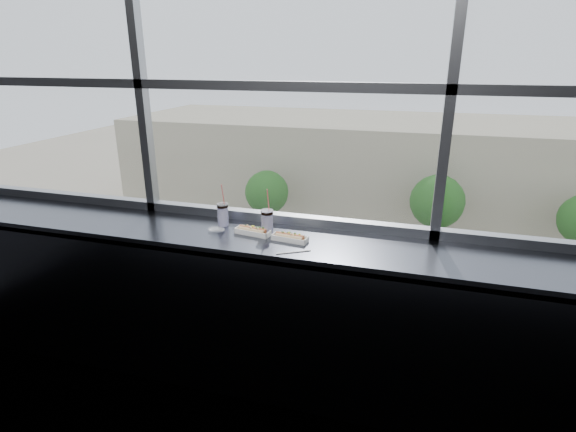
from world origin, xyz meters
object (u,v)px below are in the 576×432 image
(wrapper, at_px, (216,229))
(pedestrian_d, at_px, (530,248))
(car_near_c, at_px, (404,328))
(car_far_a, at_px, (247,242))
(soda_cup_right, at_px, (267,221))
(loose_straw, at_px, (294,252))
(soda_cup_left, at_px, (223,213))
(tree_left, at_px, (267,192))
(pedestrian_a, at_px, (331,236))
(car_near_d, at_px, (557,354))
(hotdog_tray_right, at_px, (290,237))
(tree_center, at_px, (437,202))
(hotdog_tray_left, at_px, (253,231))
(pedestrian_b, at_px, (382,240))
(car_near_a, at_px, (108,285))
(car_near_b, at_px, (242,307))

(wrapper, distance_m, pedestrian_d, 31.93)
(car_near_c, xyz_separation_m, car_far_a, (-10.97, 8.00, -0.15))
(soda_cup_right, relative_size, loose_straw, 1.46)
(soda_cup_left, bearing_deg, soda_cup_right, -9.71)
(car_far_a, height_order, tree_left, tree_left)
(pedestrian_a, bearing_deg, wrapper, 9.04)
(car_near_d, bearing_deg, hotdog_tray_right, 151.15)
(pedestrian_d, bearing_deg, tree_left, -89.08)
(pedestrian_a, height_order, tree_center, tree_center)
(soda_cup_right, relative_size, pedestrian_a, 0.16)
(loose_straw, xyz_separation_m, tree_center, (2.15, 28.47, -8.22))
(tree_center, bearing_deg, pedestrian_a, -172.03)
(hotdog_tray_left, xyz_separation_m, tree_left, (-9.78, 28.27, -8.62))
(hotdog_tray_right, xyz_separation_m, car_near_d, (7.21, 16.30, -10.97))
(soda_cup_right, xyz_separation_m, pedestrian_b, (-1.03, 27.51, -11.22))
(wrapper, bearing_deg, car_far_a, 111.61)
(car_near_d, xyz_separation_m, pedestrian_b, (-8.42, 11.29, -0.19))
(car_near_a, relative_size, pedestrian_a, 3.13)
(car_near_d, bearing_deg, car_near_b, 85.01)
(pedestrian_b, height_order, tree_left, tree_left)
(car_near_a, xyz_separation_m, tree_center, (17.65, 12.00, 2.85))
(wrapper, xyz_separation_m, car_near_d, (7.71, 16.29, -10.96))
(car_near_c, bearing_deg, car_near_b, 92.70)
(pedestrian_d, bearing_deg, tree_center, -87.27)
(tree_center, bearing_deg, car_near_d, -67.44)
(hotdog_tray_left, distance_m, car_near_a, 24.85)
(soda_cup_left, distance_m, tree_center, 29.49)
(wrapper, bearing_deg, car_near_b, 112.64)
(hotdog_tray_right, xyz_separation_m, soda_cup_right, (-0.17, 0.08, 0.07))
(car_near_b, bearing_deg, tree_left, 7.26)
(hotdog_tray_right, bearing_deg, car_far_a, 119.76)
(pedestrian_b, bearing_deg, hotdog_tray_left, 1.97)
(hotdog_tray_left, relative_size, wrapper, 2.26)
(hotdog_tray_left, distance_m, car_near_b, 20.93)
(tree_center, bearing_deg, car_far_a, -162.05)
(hotdog_tray_left, distance_m, hotdog_tray_right, 0.26)
(pedestrian_b, bearing_deg, wrapper, 1.46)
(hotdog_tray_right, bearing_deg, pedestrian_b, 99.64)
(car_near_d, bearing_deg, pedestrian_a, 42.61)
(soda_cup_left, relative_size, pedestrian_d, 0.14)
(car_near_b, height_order, car_far_a, car_far_a)
(tree_center, bearing_deg, car_near_a, -145.79)
(car_near_d, relative_size, tree_center, 1.15)
(car_near_a, xyz_separation_m, pedestrian_a, (10.58, 11.01, -0.06))
(car_near_d, distance_m, tree_left, 21.14)
(wrapper, bearing_deg, soda_cup_right, 10.25)
(pedestrian_a, height_order, pedestrian_d, pedestrian_d)
(soda_cup_left, height_order, car_far_a, soda_cup_left)
(hotdog_tray_right, bearing_deg, tree_left, 116.67)
(loose_straw, height_order, car_near_c, loose_straw)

